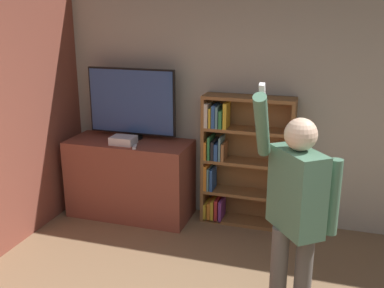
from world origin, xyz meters
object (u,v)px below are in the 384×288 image
at_px(television, 132,103).
at_px(person, 296,206).
at_px(game_console, 123,140).
at_px(bookshelf, 238,161).

xyz_separation_m(television, person, (1.97, -1.53, -0.33)).
height_order(game_console, bookshelf, bookshelf).
distance_m(television, game_console, 0.44).
height_order(television, game_console, television).
distance_m(television, bookshelf, 1.37).
bearing_deg(game_console, person, -33.21).
relative_size(television, bookshelf, 0.71).
relative_size(television, person, 0.55).
bearing_deg(person, bookshelf, 166.99).
xyz_separation_m(game_console, person, (1.98, -1.30, 0.05)).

